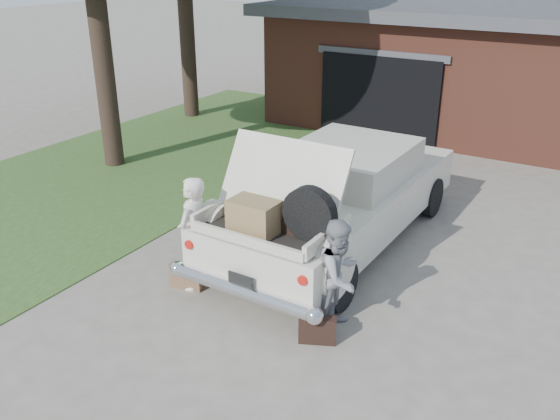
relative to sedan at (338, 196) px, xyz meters
The scene contains 8 objects.
ground 2.27m from the sedan, 96.23° to the right, with size 90.00×90.00×0.00m, color gray.
grass_strip 5.86m from the sedan, behind, with size 6.00×16.00×0.02m, color #2D4C1E.
house 9.44m from the sedan, 85.41° to the left, with size 12.80×7.80×3.30m.
sedan is the anchor object (origin of this frame).
woman_left 2.67m from the sedan, 115.28° to the right, with size 0.63×0.41×1.72m, color silver.
woman_right 2.56m from the sedan, 63.68° to the right, with size 0.76×0.59×1.57m, color gray.
suitcase_left 2.89m from the sedan, 115.75° to the right, with size 0.49×0.16×0.38m, color brown.
suitcase_right 2.99m from the sedan, 68.56° to the right, with size 0.48×0.15×0.37m, color black.
Camera 1 is at (4.14, -6.24, 4.61)m, focal length 38.00 mm.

